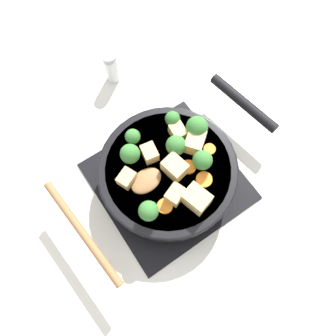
# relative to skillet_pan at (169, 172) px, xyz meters

# --- Properties ---
(ground_plane) EXTENTS (2.40, 2.40, 0.00)m
(ground_plane) POSITION_rel_skillet_pan_xyz_m (0.00, -0.00, -0.06)
(ground_plane) COLOR silver
(front_burner_grate) EXTENTS (0.31, 0.31, 0.03)m
(front_burner_grate) POSITION_rel_skillet_pan_xyz_m (0.00, -0.00, -0.05)
(front_burner_grate) COLOR black
(front_burner_grate) RESTS_ON ground_plane
(skillet_pan) EXTENTS (0.30, 0.41, 0.06)m
(skillet_pan) POSITION_rel_skillet_pan_xyz_m (0.00, 0.00, 0.00)
(skillet_pan) COLOR black
(skillet_pan) RESTS_ON front_burner_grate
(wooden_spoon) EXTENTS (0.25, 0.21, 0.02)m
(wooden_spoon) POSITION_rel_skillet_pan_xyz_m (0.01, -0.15, 0.03)
(wooden_spoon) COLOR olive
(wooden_spoon) RESTS_ON skillet_pan
(tofu_cube_center_large) EXTENTS (0.04, 0.04, 0.03)m
(tofu_cube_center_large) POSITION_rel_skillet_pan_xyz_m (-0.02, -0.09, 0.04)
(tofu_cube_center_large) COLOR #DBB770
(tofu_cube_center_large) RESTS_ON skillet_pan
(tofu_cube_near_handle) EXTENTS (0.04, 0.03, 0.03)m
(tofu_cube_near_handle) POSITION_rel_skillet_pan_xyz_m (-0.05, 0.06, 0.04)
(tofu_cube_near_handle) COLOR #DBB770
(tofu_cube_near_handle) RESTS_ON skillet_pan
(tofu_cube_east_chunk) EXTENTS (0.06, 0.06, 0.04)m
(tofu_cube_east_chunk) POSITION_rel_skillet_pan_xyz_m (-0.01, 0.07, 0.04)
(tofu_cube_east_chunk) COLOR #DBB770
(tofu_cube_east_chunk) RESTS_ON skillet_pan
(tofu_cube_west_chunk) EXTENTS (0.04, 0.03, 0.03)m
(tofu_cube_west_chunk) POSITION_rel_skillet_pan_xyz_m (-0.04, -0.02, 0.04)
(tofu_cube_west_chunk) COLOR #DBB770
(tofu_cube_west_chunk) RESTS_ON skillet_pan
(tofu_cube_back_piece) EXTENTS (0.05, 0.05, 0.04)m
(tofu_cube_back_piece) POSITION_rel_skillet_pan_xyz_m (0.01, 0.01, 0.04)
(tofu_cube_back_piece) COLOR #DBB770
(tofu_cube_back_piece) RESTS_ON skillet_pan
(tofu_cube_front_piece) EXTENTS (0.06, 0.05, 0.04)m
(tofu_cube_front_piece) POSITION_rel_skillet_pan_xyz_m (0.09, 0.00, 0.05)
(tofu_cube_front_piece) COLOR #DBB770
(tofu_cube_front_piece) RESTS_ON skillet_pan
(tofu_cube_mid_small) EXTENTS (0.04, 0.05, 0.03)m
(tofu_cube_mid_small) POSITION_rel_skillet_pan_xyz_m (0.06, -0.03, 0.04)
(tofu_cube_mid_small) COLOR #DBB770
(tofu_cube_mid_small) RESTS_ON skillet_pan
(broccoli_floret_near_spoon) EXTENTS (0.04, 0.04, 0.05)m
(broccoli_floret_near_spoon) POSITION_rel_skillet_pan_xyz_m (0.03, 0.06, 0.05)
(broccoli_floret_near_spoon) COLOR #709956
(broccoli_floret_near_spoon) RESTS_ON skillet_pan
(broccoli_floret_center_top) EXTENTS (0.04, 0.04, 0.05)m
(broccoli_floret_center_top) POSITION_rel_skillet_pan_xyz_m (0.06, -0.09, 0.05)
(broccoli_floret_center_top) COLOR #709956
(broccoli_floret_center_top) RESTS_ON skillet_pan
(broccoli_floret_east_rim) EXTENTS (0.05, 0.05, 0.05)m
(broccoli_floret_east_rim) POSITION_rel_skillet_pan_xyz_m (-0.03, 0.09, 0.06)
(broccoli_floret_east_rim) COLOR #709956
(broccoli_floret_east_rim) RESTS_ON skillet_pan
(broccoli_floret_west_rim) EXTENTS (0.03, 0.03, 0.04)m
(broccoli_floret_west_rim) POSITION_rel_skillet_pan_xyz_m (-0.09, -0.03, 0.05)
(broccoli_floret_west_rim) COLOR #709956
(broccoli_floret_west_rim) RESTS_ON skillet_pan
(broccoli_floret_north_edge) EXTENTS (0.03, 0.03, 0.04)m
(broccoli_floret_north_edge) POSITION_rel_skillet_pan_xyz_m (-0.08, 0.06, 0.05)
(broccoli_floret_north_edge) COLOR #709956
(broccoli_floret_north_edge) RESTS_ON skillet_pan
(broccoli_floret_south_cluster) EXTENTS (0.04, 0.04, 0.05)m
(broccoli_floret_south_cluster) POSITION_rel_skillet_pan_xyz_m (-0.02, 0.03, 0.05)
(broccoli_floret_south_cluster) COLOR #709956
(broccoli_floret_south_cluster) RESTS_ON skillet_pan
(broccoli_floret_mid_floret) EXTENTS (0.04, 0.04, 0.05)m
(broccoli_floret_mid_floret) POSITION_rel_skillet_pan_xyz_m (-0.06, -0.06, 0.05)
(broccoli_floret_mid_floret) COLOR #709956
(broccoli_floret_mid_floret) RESTS_ON skillet_pan
(carrot_slice_orange_thin) EXTENTS (0.03, 0.03, 0.01)m
(carrot_slice_orange_thin) POSITION_rel_skillet_pan_xyz_m (0.06, 0.04, 0.03)
(carrot_slice_orange_thin) COLOR orange
(carrot_slice_orange_thin) RESTS_ON skillet_pan
(carrot_slice_near_center) EXTENTS (0.03, 0.03, 0.01)m
(carrot_slice_near_center) POSITION_rel_skillet_pan_xyz_m (0.06, -0.05, 0.03)
(carrot_slice_near_center) COLOR orange
(carrot_slice_near_center) RESTS_ON skillet_pan
(carrot_slice_edge_slice) EXTENTS (0.03, 0.03, 0.01)m
(carrot_slice_edge_slice) POSITION_rel_skillet_pan_xyz_m (0.02, 0.03, 0.03)
(carrot_slice_edge_slice) COLOR orange
(carrot_slice_edge_slice) RESTS_ON skillet_pan
(carrot_slice_under_broccoli) EXTENTS (0.03, 0.03, 0.01)m
(carrot_slice_under_broccoli) POSITION_rel_skillet_pan_xyz_m (0.02, 0.09, 0.03)
(carrot_slice_under_broccoli) COLOR orange
(carrot_slice_under_broccoli) RESTS_ON skillet_pan
(salt_shaker) EXTENTS (0.04, 0.04, 0.09)m
(salt_shaker) POSITION_rel_skillet_pan_xyz_m (-0.32, 0.04, -0.02)
(salt_shaker) COLOR white
(salt_shaker) RESTS_ON ground_plane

